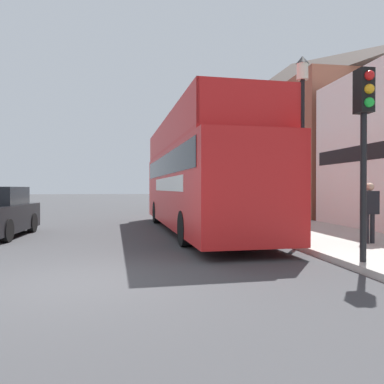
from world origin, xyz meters
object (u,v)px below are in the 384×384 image
lamp_post_nearest (302,114)px  lamp_post_second (230,145)px  parked_car_ahead_of_bus (186,203)px  tour_bus (197,181)px  lamp_post_third (199,166)px  pedestrian_second (370,207)px  traffic_signal (364,121)px

lamp_post_nearest → lamp_post_second: 8.35m
parked_car_ahead_of_bus → lamp_post_nearest: size_ratio=0.82×
tour_bus → lamp_post_third: (2.38, 13.19, 1.33)m
pedestrian_second → lamp_post_second: bearing=97.7°
tour_bus → lamp_post_second: 5.76m
lamp_post_second → parked_car_ahead_of_bus: bearing=122.4°
tour_bus → lamp_post_second: (2.48, 4.84, 1.88)m
tour_bus → lamp_post_nearest: 4.62m
parked_car_ahead_of_bus → lamp_post_nearest: lamp_post_nearest is taller
tour_bus → lamp_post_nearest: (2.40, -3.50, 1.82)m
lamp_post_third → tour_bus: bearing=-100.2°
lamp_post_second → tour_bus: bearing=-117.1°
tour_bus → pedestrian_second: (3.75, -4.59, -0.76)m
lamp_post_second → pedestrian_second: bearing=-82.3°
lamp_post_second → lamp_post_third: (-0.10, 8.35, -0.55)m
lamp_post_second → lamp_post_nearest: bearing=-90.5°
traffic_signal → lamp_post_second: 11.69m
pedestrian_second → traffic_signal: size_ratio=0.42×
traffic_signal → lamp_post_nearest: 3.41m
tour_bus → lamp_post_second: size_ratio=2.20×
tour_bus → lamp_post_nearest: lamp_post_nearest is taller
parked_car_ahead_of_bus → lamp_post_second: (1.81, -2.86, 3.01)m
pedestrian_second → lamp_post_nearest: size_ratio=0.30×
lamp_post_nearest → lamp_post_second: size_ratio=0.98×
tour_bus → lamp_post_second: bearing=60.1°
tour_bus → parked_car_ahead_of_bus: 7.81m
lamp_post_nearest → lamp_post_third: size_ratio=1.18×
pedestrian_second → lamp_post_second: lamp_post_second is taller
parked_car_ahead_of_bus → lamp_post_second: lamp_post_second is taller
traffic_signal → lamp_post_third: lamp_post_third is taller
lamp_post_nearest → lamp_post_third: lamp_post_nearest is taller
pedestrian_second → lamp_post_nearest: lamp_post_nearest is taller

